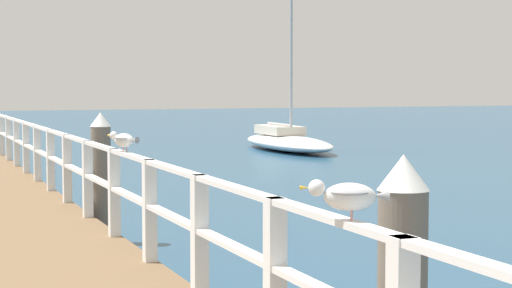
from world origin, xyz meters
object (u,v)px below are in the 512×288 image
at_px(seagull_foreground, 348,195).
at_px(seagull_background, 124,139).
at_px(boat_4, 287,140).
at_px(dock_piling_far, 101,177).

distance_m(seagull_foreground, seagull_background, 5.16).
height_order(seagull_background, boat_4, boat_4).
distance_m(dock_piling_far, seagull_background, 3.15).
bearing_deg(seagull_foreground, boat_4, 6.61).
distance_m(dock_piling_far, seagull_foreground, 8.25).
xyz_separation_m(seagull_background, boat_4, (9.98, 18.39, -1.30)).
xyz_separation_m(seagull_foreground, seagull_background, (0.00, 5.16, 0.00)).
bearing_deg(seagull_foreground, seagull_background, 29.54).
xyz_separation_m(dock_piling_far, boat_4, (9.59, 15.34, -0.59)).
relative_size(dock_piling_far, boat_4, 0.22).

